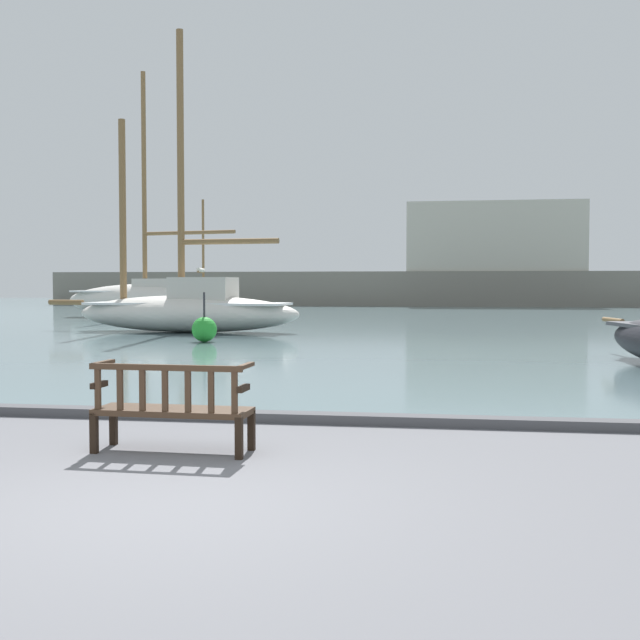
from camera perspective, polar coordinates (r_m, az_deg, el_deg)
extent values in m
plane|color=slate|center=(6.53, -11.42, -12.76)|extent=(160.00, 160.00, 0.00)
cube|color=slate|center=(49.98, 6.28, 0.62)|extent=(100.00, 80.00, 0.08)
cube|color=#4C4C50|center=(10.13, -3.83, -6.87)|extent=(40.00, 0.30, 0.12)
cube|color=black|center=(8.93, -14.47, -7.25)|extent=(0.07, 0.07, 0.42)
cube|color=black|center=(8.40, -4.90, -7.80)|extent=(0.07, 0.07, 0.42)
cube|color=black|center=(8.53, -15.77, -7.73)|extent=(0.07, 0.07, 0.42)
cube|color=black|center=(7.98, -5.78, -8.36)|extent=(0.07, 0.07, 0.42)
cube|color=#422D1E|center=(8.39, -10.39, -6.39)|extent=(1.62, 0.57, 0.06)
cube|color=#422D1E|center=(8.13, -10.98, -3.34)|extent=(1.60, 0.10, 0.06)
cube|color=#422D1E|center=(8.45, -15.52, -4.77)|extent=(0.06, 0.04, 0.41)
cube|color=#422D1E|center=(8.35, -14.04, -4.85)|extent=(0.06, 0.04, 0.41)
cube|color=#422D1E|center=(8.25, -12.52, -4.92)|extent=(0.06, 0.04, 0.41)
cube|color=#422D1E|center=(8.16, -10.96, -4.99)|extent=(0.06, 0.04, 0.41)
cube|color=#422D1E|center=(8.07, -9.37, -5.05)|extent=(0.06, 0.04, 0.41)
cube|color=#422D1E|center=(7.99, -7.75, -5.12)|extent=(0.06, 0.04, 0.41)
cube|color=#422D1E|center=(7.92, -6.10, -5.18)|extent=(0.06, 0.04, 0.41)
cube|color=black|center=(8.58, -15.44, -4.46)|extent=(0.07, 0.30, 0.06)
cube|color=#422D1E|center=(8.64, -15.19, -2.97)|extent=(0.08, 0.47, 0.04)
cube|color=black|center=(8.03, -5.49, -4.86)|extent=(0.07, 0.30, 0.06)
cube|color=#422D1E|center=(8.09, -5.31, -3.27)|extent=(0.08, 0.47, 0.04)
ellipsoid|color=#2D6647|center=(49.16, -8.30, 1.18)|extent=(2.39, 5.47, 0.95)
cube|color=#5B9375|center=(49.16, -8.31, 1.48)|extent=(1.90, 4.78, 0.08)
cube|color=beige|center=(48.76, -8.37, 2.01)|extent=(1.09, 1.69, 0.83)
cylinder|color=brown|center=(49.33, -8.31, 5.01)|extent=(0.15, 0.15, 5.99)
cylinder|color=brown|center=(48.12, -8.48, 3.39)|extent=(0.52, 2.35, 0.12)
cylinder|color=silver|center=(48.12, -8.48, 3.54)|extent=(0.60, 2.14, 0.24)
cylinder|color=brown|center=(20.08, 20.11, -0.01)|extent=(0.30, 1.14, 0.11)
ellipsoid|color=silver|center=(27.76, -9.43, 0.44)|extent=(8.18, 3.16, 1.26)
cube|color=white|center=(27.75, -9.43, 1.15)|extent=(7.17, 2.48, 0.08)
cube|color=beige|center=(27.51, -8.30, 2.13)|extent=(2.22, 1.51, 0.86)
cylinder|color=brown|center=(28.11, -9.88, 10.67)|extent=(0.24, 0.24, 9.22)
cylinder|color=brown|center=(27.19, -6.48, 5.57)|extent=(3.49, 0.54, 0.19)
cylinder|color=brown|center=(28.91, -13.86, 7.53)|extent=(0.24, 0.24, 6.33)
cylinder|color=brown|center=(29.95, -17.61, 1.21)|extent=(1.35, 0.32, 0.19)
ellipsoid|color=silver|center=(39.96, -12.04, 1.35)|extent=(9.49, 4.02, 1.66)
cube|color=white|center=(39.95, -12.05, 2.00)|extent=(8.30, 3.25, 0.08)
cube|color=beige|center=(39.59, -11.21, 2.48)|extent=(2.77, 1.72, 0.58)
cylinder|color=brown|center=(40.38, -12.40, 9.58)|extent=(0.22, 0.22, 10.57)
cylinder|color=brown|center=(38.90, -9.32, 6.15)|extent=(4.82, 1.14, 0.18)
sphere|color=green|center=(22.96, -8.23, -0.67)|extent=(0.71, 0.71, 0.71)
cylinder|color=#2D2D33|center=(22.93, -8.24, 1.09)|extent=(0.06, 0.06, 0.70)
cube|color=slate|center=(60.19, 6.72, 2.17)|extent=(56.36, 2.40, 2.66)
cube|color=#B7B2A3|center=(60.37, 12.37, 5.82)|extent=(12.89, 2.00, 5.10)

